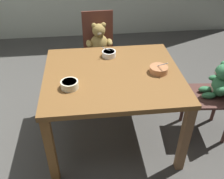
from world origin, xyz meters
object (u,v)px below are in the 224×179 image
Objects in this scene: teddy_chair_near_right at (218,89)px; teddy_chair_far_center at (99,46)px; dining_table at (113,82)px; porridge_bowl_terracotta_near_right at (159,69)px; porridge_bowl_cream_near_left at (70,84)px; porridge_bowl_white_far_center at (109,54)px.

teddy_chair_far_center is at bearing -36.97° from teddy_chair_near_right.
teddy_chair_near_right is (1.03, -0.94, -0.04)m from teddy_chair_far_center.
teddy_chair_far_center is (-0.06, 0.89, -0.07)m from dining_table.
porridge_bowl_cream_near_left is at bearing -168.92° from porridge_bowl_terracotta_near_right.
teddy_chair_near_right is at bearing 44.99° from teddy_chair_far_center.
teddy_chair_far_center is 1.12m from porridge_bowl_cream_near_left.
porridge_bowl_terracotta_near_right reaches higher than porridge_bowl_white_far_center.
teddy_chair_far_center reaches higher than porridge_bowl_cream_near_left.
porridge_bowl_terracotta_near_right reaches higher than porridge_bowl_cream_near_left.
porridge_bowl_terracotta_near_right is (-0.58, 0.02, 0.23)m from teddy_chair_near_right.
teddy_chair_near_right reaches higher than porridge_bowl_cream_near_left.
dining_table is at bearing 175.99° from porridge_bowl_terracotta_near_right.
teddy_chair_near_right is 1.06m from porridge_bowl_white_far_center.
teddy_chair_far_center is at bearing 95.32° from porridge_bowl_white_far_center.
teddy_chair_near_right is 6.03× the size of porridge_bowl_cream_near_left.
porridge_bowl_terracotta_near_right is 1.13× the size of porridge_bowl_cream_near_left.
teddy_chair_far_center is 5.99× the size of porridge_bowl_terracotta_near_right.
teddy_chair_far_center is at bearing 74.06° from porridge_bowl_cream_near_left.
dining_table is at bearing 2.57° from teddy_chair_near_right.
porridge_bowl_white_far_center is at bearing -14.71° from teddy_chair_near_right.
porridge_bowl_cream_near_left is at bearing -154.02° from dining_table.
porridge_bowl_terracotta_near_right is at bearing 23.50° from teddy_chair_far_center.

